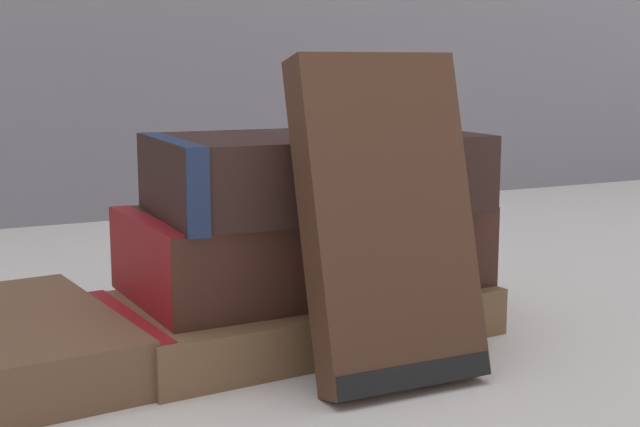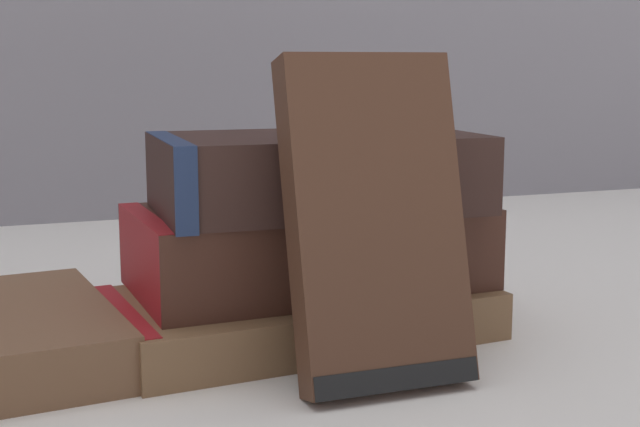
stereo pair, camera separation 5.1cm
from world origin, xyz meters
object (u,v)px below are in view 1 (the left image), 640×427
object	(u,v)px
book_flat_bottom	(288,314)
reading_glasses	(140,302)
book_flat_top	(306,173)
book_flat_middle	(297,248)
pocket_watch	(381,129)
book_leaning_front	(389,230)

from	to	relation	value
book_flat_bottom	reading_glasses	distance (m)	0.13
book_flat_top	reading_glasses	size ratio (longest dim) A/B	1.84
book_flat_middle	pocket_watch	size ratio (longest dim) A/B	3.91
book_flat_top	pocket_watch	distance (m)	0.05
book_leaning_front	book_flat_middle	bearing A→B (deg)	93.98
book_flat_bottom	book_leaning_front	bearing A→B (deg)	-84.45
book_flat_bottom	pocket_watch	bearing A→B (deg)	-20.20
book_flat_bottom	pocket_watch	world-z (taller)	pocket_watch
book_leaning_front	pocket_watch	world-z (taller)	book_leaning_front
book_leaning_front	pocket_watch	size ratio (longest dim) A/B	3.10
pocket_watch	book_leaning_front	bearing A→B (deg)	-116.77
book_flat_middle	reading_glasses	xyz separation A→B (m)	(-0.07, 0.10, -0.05)
pocket_watch	reading_glasses	xyz separation A→B (m)	(-0.12, 0.13, -0.12)
book_flat_top	pocket_watch	xyz separation A→B (m)	(0.04, -0.01, 0.03)
pocket_watch	book_flat_bottom	bearing A→B (deg)	164.67
pocket_watch	reading_glasses	distance (m)	0.21
book_flat_bottom	reading_glasses	size ratio (longest dim) A/B	2.24
reading_glasses	book_leaning_front	bearing A→B (deg)	-66.37
book_flat_bottom	book_flat_top	xyz separation A→B (m)	(0.01, -0.00, 0.09)
reading_glasses	book_flat_top	bearing A→B (deg)	-54.32
book_flat_bottom	book_flat_middle	bearing A→B (deg)	35.33
book_flat_top	book_leaning_front	world-z (taller)	book_leaning_front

